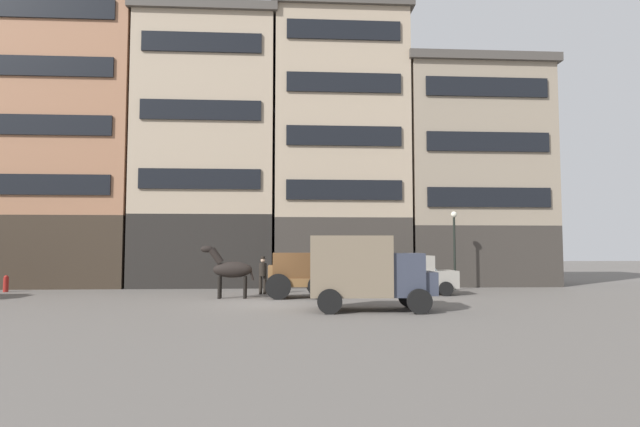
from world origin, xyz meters
TOP-DOWN VIEW (x-y plane):
  - ground_plane at (0.00, 0.00)m, footprint 120.00×120.00m
  - building_far_left at (-12.13, 10.08)m, footprint 8.99×6.11m
  - building_center_left at (-3.84, 10.08)m, footprint 8.30×6.11m
  - building_center_right at (4.03, 10.08)m, footprint 8.13×6.11m
  - building_far_right at (12.18, 10.08)m, footprint 8.88×6.11m
  - cargo_wagon at (1.38, 2.03)m, footprint 2.91×1.53m
  - draft_horse at (-1.57, 2.03)m, footprint 2.34×0.62m
  - delivery_truck_near at (3.73, -2.64)m, footprint 4.44×2.35m
  - sedan_dark at (6.96, 3.38)m, footprint 3.76×1.99m
  - pedestrian_officer at (-0.25, 4.02)m, footprint 0.36×0.36m
  - streetlamp_curbside at (9.70, 5.89)m, footprint 0.32×0.32m
  - fire_hydrant_curbside at (-13.09, 5.95)m, footprint 0.24×0.24m

SIDE VIEW (x-z plane):
  - ground_plane at x=0.00m, z-range 0.00..0.00m
  - fire_hydrant_curbside at x=-13.09m, z-range 0.01..0.84m
  - sedan_dark at x=6.96m, z-range 0.00..1.83m
  - pedestrian_officer at x=-0.25m, z-range 0.08..1.88m
  - cargo_wagon at x=1.38m, z-range 0.16..2.14m
  - draft_horse at x=-1.57m, z-range 0.12..2.42m
  - delivery_truck_near at x=3.73m, z-range 0.11..2.73m
  - streetlamp_curbside at x=9.70m, z-range 0.61..4.73m
  - building_far_right at x=12.18m, z-range 0.04..13.43m
  - building_center_left at x=-3.84m, z-range 0.04..15.96m
  - building_center_right at x=4.03m, z-range 0.05..16.47m
  - building_far_left at x=-12.13m, z-range 0.04..17.36m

